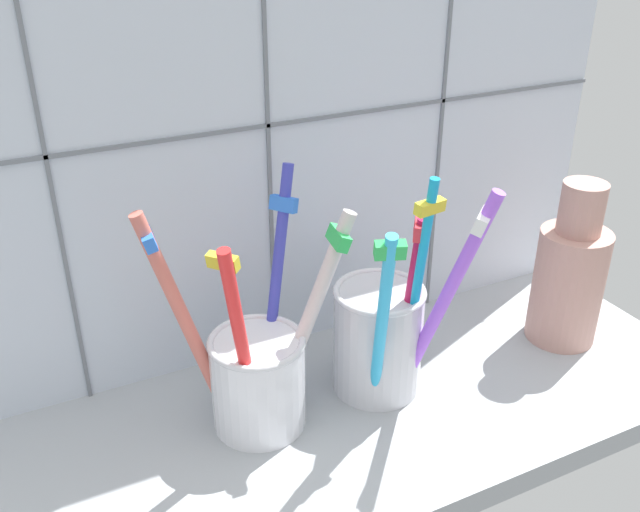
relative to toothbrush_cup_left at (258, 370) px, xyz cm
name	(u,v)px	position (x,y,z in cm)	size (l,w,h in cm)	color
counter_slab	(332,428)	(5.02, -2.12, -5.74)	(64.00, 22.00, 2.00)	#9EA3A8
tile_wall_back	(262,114)	(5.02, 9.87, 15.76)	(64.00, 2.20, 45.00)	silver
toothbrush_cup_left	(258,370)	(0.00, 0.00, 0.00)	(14.61, 8.19, 18.67)	white
toothbrush_cup_right	(382,333)	(10.21, -0.47, 0.49)	(9.63, 10.51, 18.87)	silver
ceramic_vase	(569,276)	(28.45, -1.29, 1.43)	(6.00, 6.00, 14.73)	tan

